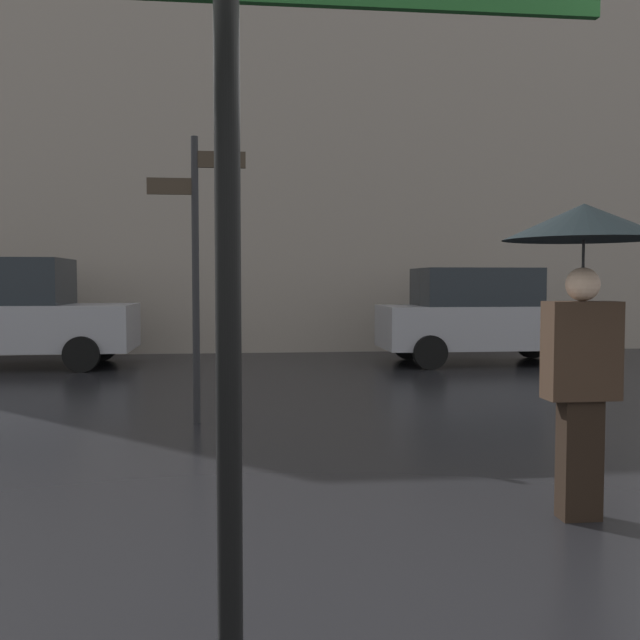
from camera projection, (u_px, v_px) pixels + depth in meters
name	position (u px, v px, depth m)	size (l,w,h in m)	color
pedestrian_with_umbrella	(583.00, 269.00, 4.69)	(1.05, 1.05, 2.10)	black
parked_car_left	(482.00, 315.00, 13.80)	(4.01, 1.84, 1.85)	gray
parked_car_right	(8.00, 313.00, 13.21)	(4.41, 2.03, 2.02)	gray
street_signpost	(196.00, 251.00, 7.92)	(1.08, 0.08, 3.18)	black
building_block	(247.00, 89.00, 16.73)	(19.79, 2.31, 12.20)	gray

